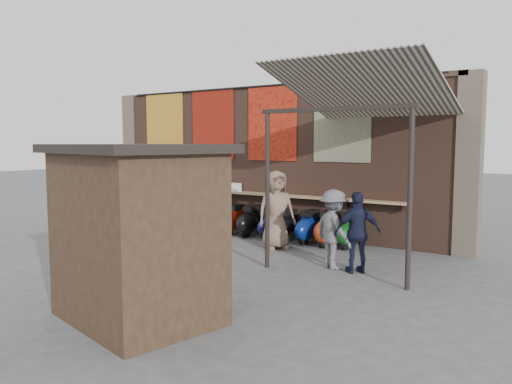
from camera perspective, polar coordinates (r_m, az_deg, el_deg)
ground at (r=11.76m, az=-5.88°, el=-6.53°), size 70.00×70.00×0.00m
brick_wall at (r=13.69m, az=1.24°, el=3.66°), size 10.00×0.40×4.00m
pier_left at (r=17.05m, az=-13.74°, el=3.90°), size 0.50×0.50×4.00m
pier_right at (r=11.77m, az=23.19°, el=2.88°), size 0.50×0.50×4.00m
eating_counter at (r=13.45m, az=0.39°, el=-0.22°), size 8.00×0.32×0.05m
shelf_box at (r=13.95m, az=-2.97°, el=0.56°), size 0.56×0.30×0.23m
tapestry_redgold at (r=15.75m, az=-10.43°, el=7.47°), size 1.50×0.02×2.00m
tapestry_sun at (r=14.50m, az=-4.97°, el=7.71°), size 1.50×0.02×2.00m
tapestry_orange at (r=13.35m, az=1.84°, el=7.90°), size 1.50×0.02×2.00m
tapestry_multi at (r=12.42m, az=9.79°, el=7.99°), size 1.50×0.02×2.00m
hang_rail at (r=13.58m, az=0.72°, el=12.02°), size 9.50×0.06×0.06m
scooter_stool_0 at (r=15.02m, az=-9.26°, el=-2.38°), size 0.37×0.83×0.79m
scooter_stool_1 at (r=14.61m, az=-7.88°, el=-2.65°), size 0.36×0.80×0.76m
scooter_stool_2 at (r=14.23m, az=-6.13°, el=-2.84°), size 0.36×0.80×0.76m
scooter_stool_3 at (r=13.94m, az=-4.44°, el=-3.20°), size 0.32×0.71×0.67m
scooter_stool_4 at (r=13.56m, az=-2.59°, el=-3.17°), size 0.38×0.83×0.79m
scooter_stool_5 at (r=13.26m, az=-0.57°, el=-3.32°), size 0.38×0.86×0.81m
scooter_stool_6 at (r=13.02m, az=1.58°, el=-3.76°), size 0.33×0.73×0.70m
scooter_stool_7 at (r=12.69m, az=3.42°, el=-3.82°), size 0.37×0.82×0.78m
scooter_stool_8 at (r=12.40m, az=6.07°, el=-3.99°), size 0.38×0.86×0.81m
scooter_stool_9 at (r=12.14m, az=8.30°, el=-4.15°), size 0.40×0.89×0.85m
scooter_stool_10 at (r=12.00m, az=10.70°, el=-4.32°), size 0.40×0.88×0.84m
diner_left at (r=15.36m, az=-11.69°, el=-0.34°), size 0.68×0.47×1.80m
diner_right at (r=14.10m, az=-5.55°, el=-0.92°), size 0.85×0.67×1.74m
shopper_navy at (r=9.68m, az=11.55°, el=-4.56°), size 0.92×0.91×1.56m
shopper_grey at (r=9.93m, az=8.85°, el=-4.23°), size 1.17×1.01×1.57m
shopper_tan at (r=11.62m, az=2.34°, el=-2.06°), size 1.01×1.07×1.84m
market_stall at (r=7.13m, az=-13.45°, el=-5.07°), size 2.48×2.08×2.34m
stall_roof at (r=7.01m, az=-13.68°, el=4.85°), size 2.79×2.37×0.12m
stall_sign at (r=7.50m, az=-7.96°, el=-0.38°), size 1.18×0.32×0.50m
stall_shelf at (r=7.63m, az=-7.87°, el=-6.68°), size 1.77×0.51×0.06m
awning_canvas at (r=10.54m, az=12.40°, el=11.37°), size 3.20×3.28×0.97m
awning_ledger at (r=12.07m, az=15.23°, el=12.47°), size 3.30×0.08×0.12m
awning_header at (r=9.13m, az=8.89°, el=9.38°), size 3.00×0.08×0.08m
awning_post_left at (r=9.82m, az=1.31°, el=0.24°), size 0.09×0.09×3.10m
awning_post_right at (r=8.66m, az=17.17°, el=-0.74°), size 0.09×0.09×3.10m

